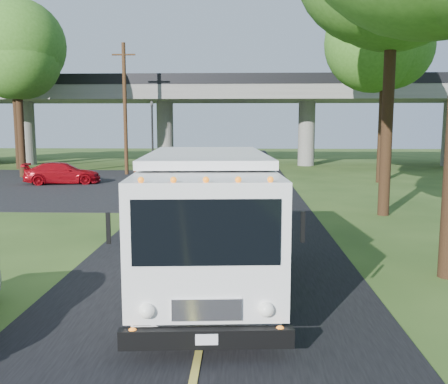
# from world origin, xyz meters

# --- Properties ---
(ground) EXTENTS (120.00, 120.00, 0.00)m
(ground) POSITION_xyz_m (0.00, 0.00, 0.00)
(ground) COLOR #2E491A
(ground) RESTS_ON ground
(road) EXTENTS (7.00, 90.00, 0.02)m
(road) POSITION_xyz_m (0.00, 10.00, 0.01)
(road) COLOR black
(road) RESTS_ON ground
(parking_lot) EXTENTS (16.00, 18.00, 0.01)m
(parking_lot) POSITION_xyz_m (-11.00, 18.00, 0.01)
(parking_lot) COLOR black
(parking_lot) RESTS_ON ground
(lane_line) EXTENTS (0.12, 90.00, 0.01)m
(lane_line) POSITION_xyz_m (0.00, 10.00, 0.03)
(lane_line) COLOR gold
(lane_line) RESTS_ON road
(overpass) EXTENTS (54.00, 10.00, 7.30)m
(overpass) POSITION_xyz_m (0.00, 32.00, 4.56)
(overpass) COLOR slate
(overpass) RESTS_ON ground
(traffic_signal) EXTENTS (0.18, 0.22, 5.20)m
(traffic_signal) POSITION_xyz_m (-6.00, 26.00, 3.20)
(traffic_signal) COLOR black
(traffic_signal) RESTS_ON ground
(utility_pole) EXTENTS (1.60, 0.26, 9.00)m
(utility_pole) POSITION_xyz_m (-7.50, 24.00, 4.59)
(utility_pole) COLOR #472D19
(utility_pole) RESTS_ON ground
(tree_right_far) EXTENTS (5.77, 5.67, 10.99)m
(tree_right_far) POSITION_xyz_m (9.21, 19.84, 8.30)
(tree_right_far) COLOR #382314
(tree_right_far) RESTS_ON ground
(tree_left_lot) EXTENTS (5.60, 5.50, 10.50)m
(tree_left_lot) POSITION_xyz_m (-13.79, 21.84, 7.90)
(tree_left_lot) COLOR #382314
(tree_left_lot) RESTS_ON ground
(tree_left_far) EXTENTS (5.26, 5.16, 9.89)m
(tree_left_far) POSITION_xyz_m (-16.79, 27.84, 7.45)
(tree_left_far) COLOR #382314
(tree_left_far) RESTS_ON ground
(step_van) EXTENTS (3.07, 7.19, 2.95)m
(step_van) POSITION_xyz_m (-0.09, -0.06, 1.60)
(step_van) COLOR white
(step_van) RESTS_ON ground
(red_sedan) EXTENTS (4.67, 2.66, 1.28)m
(red_sedan) POSITION_xyz_m (-10.05, 18.52, 0.64)
(red_sedan) COLOR #A90A13
(red_sedan) RESTS_ON ground
(pedestrian) EXTENTS (0.86, 0.77, 1.97)m
(pedestrian) POSITION_xyz_m (-3.80, 10.58, 0.98)
(pedestrian) COLOR gray
(pedestrian) RESTS_ON ground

